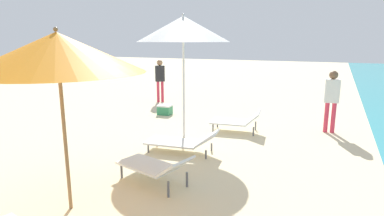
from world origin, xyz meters
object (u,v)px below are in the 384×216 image
lounger_second_shoreside (155,166)px  person_walking_far (332,96)px  umbrella_second (58,53)px  lounger_farthest_shoreside (236,121)px  person_walking_mid (160,77)px  lounger_farthest_inland (183,141)px  umbrella_farthest (183,29)px  cooler_box (165,110)px

lounger_second_shoreside → person_walking_far: 5.30m
umbrella_second → lounger_farthest_shoreside: (1.01, 4.84, -1.93)m
umbrella_second → person_walking_mid: (-2.99, 7.66, -1.21)m
umbrella_second → lounger_second_shoreside: 2.37m
lounger_farthest_inland → person_walking_mid: bearing=-62.8°
umbrella_farthest → person_walking_mid: umbrella_farthest is taller
lounger_farthest_shoreside → lounger_second_shoreside: bearing=76.7°
lounger_second_shoreside → person_walking_far: bearing=-105.6°
lounger_second_shoreside → person_walking_far: size_ratio=0.90×
umbrella_second → person_walking_far: bearing=60.6°
lounger_farthest_inland → umbrella_farthest: bearing=-73.1°
person_walking_mid → person_walking_far: bearing=37.8°
lounger_farthest_inland → cooler_box: 3.68m
lounger_farthest_shoreside → person_walking_mid: (-4.00, 2.82, 0.71)m
person_walking_mid → lounger_farthest_shoreside: bearing=19.2°
lounger_second_shoreside → umbrella_farthest: bearing=-60.5°
lounger_second_shoreside → person_walking_mid: person_walking_mid is taller
umbrella_second → lounger_second_shoreside: bearing=60.7°
lounger_farthest_shoreside → person_walking_far: bearing=-165.2°
lounger_second_shoreside → cooler_box: size_ratio=3.17×
person_walking_mid → person_walking_far: person_walking_mid is taller
umbrella_second → lounger_second_shoreside: size_ratio=1.74×
lounger_second_shoreside → lounger_farthest_shoreside: 3.63m
lounger_farthest_inland → umbrella_second: bearing=73.6°
umbrella_farthest → person_walking_far: bearing=31.3°
lounger_farthest_inland → cooler_box: lounger_farthest_inland is taller
lounger_second_shoreside → person_walking_mid: 7.45m
lounger_farthest_shoreside → cooler_box: bearing=-27.4°
lounger_second_shoreside → person_walking_mid: (-3.67, 6.44, 0.70)m
lounger_second_shoreside → lounger_farthest_inland: (-0.26, 1.58, -0.06)m
umbrella_second → lounger_farthest_inland: bearing=81.4°
lounger_second_shoreside → lounger_farthest_shoreside: size_ratio=1.07×
lounger_second_shoreside → umbrella_farthest: size_ratio=0.49×
umbrella_second → cooler_box: size_ratio=5.51×
umbrella_second → umbrella_farthest: (-0.04, 3.79, 0.42)m
cooler_box → lounger_second_shoreside: bearing=-62.2°
lounger_farthest_shoreside → lounger_farthest_inland: (-0.59, -2.04, -0.05)m
umbrella_farthest → cooler_box: (-1.69, 2.00, -2.49)m
lounger_farthest_shoreside → person_walking_far: size_ratio=0.84×
lounger_second_shoreside → umbrella_farthest: umbrella_farthest is taller
person_walking_mid → person_walking_far: (6.25, -1.86, -0.02)m
person_walking_far → cooler_box: 5.06m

